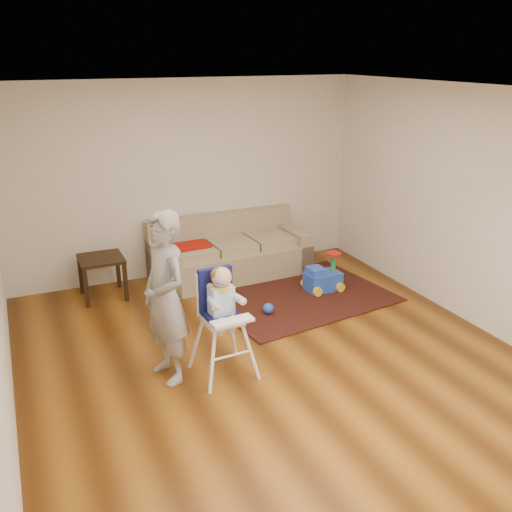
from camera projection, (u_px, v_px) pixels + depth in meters
name	position (u px, v px, depth m)	size (l,w,h in m)	color
ground	(271.00, 357.00, 5.97)	(5.50, 5.50, 0.00)	#492509
room_envelope	(251.00, 171.00, 5.79)	(5.04, 5.52, 2.72)	silver
sofa	(230.00, 248.00, 7.98)	(2.23, 1.00, 0.85)	gray
side_table	(103.00, 277.00, 7.36)	(0.55, 0.55, 0.55)	black
area_rug	(298.00, 296.00, 7.44)	(2.24, 1.68, 0.02)	black
ride_on_toy	(323.00, 272.00, 7.54)	(0.46, 0.33, 0.50)	blue
toy_ball	(268.00, 308.00, 6.91)	(0.13, 0.13, 0.13)	blue
high_chair	(222.00, 324.00, 5.50)	(0.56, 0.56, 1.14)	white
adult	(165.00, 298.00, 5.34)	(0.61, 0.40, 1.69)	gray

